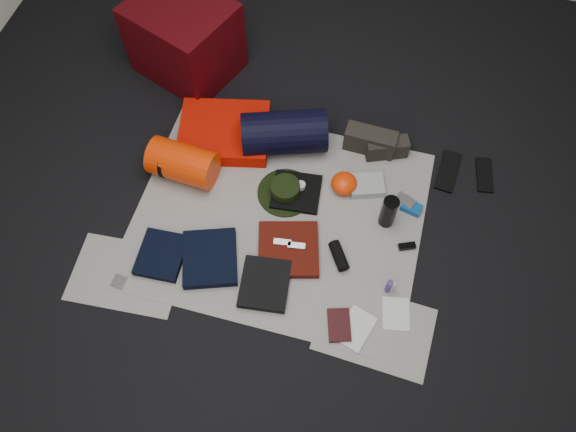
% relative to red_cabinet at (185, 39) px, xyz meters
% --- Properties ---
extents(floor, '(4.50, 4.50, 0.02)m').
position_rel_red_cabinet_xyz_m(floor, '(0.87, -0.95, -0.26)').
color(floor, black).
rests_on(floor, ground).
extents(newspaper_mat, '(1.60, 1.30, 0.01)m').
position_rel_red_cabinet_xyz_m(newspaper_mat, '(0.87, -0.95, -0.24)').
color(newspaper_mat, '#B2AEA4').
rests_on(newspaper_mat, floor).
extents(newspaper_sheet_front_left, '(0.61, 0.44, 0.00)m').
position_rel_red_cabinet_xyz_m(newspaper_sheet_front_left, '(0.17, -1.50, -0.24)').
color(newspaper_sheet_front_left, '#B2AEA4').
rests_on(newspaper_sheet_front_left, floor).
extents(newspaper_sheet_front_right, '(0.60, 0.43, 0.00)m').
position_rel_red_cabinet_xyz_m(newspaper_sheet_front_right, '(1.52, -1.45, -0.24)').
color(newspaper_sheet_front_right, '#B2AEA4').
rests_on(newspaper_sheet_front_right, floor).
extents(red_cabinet, '(0.73, 0.67, 0.49)m').
position_rel_red_cabinet_xyz_m(red_cabinet, '(0.00, 0.00, 0.00)').
color(red_cabinet, '#440509').
rests_on(red_cabinet, floor).
extents(sleeping_pad, '(0.62, 0.54, 0.10)m').
position_rel_red_cabinet_xyz_m(sleeping_pad, '(0.40, -0.49, -0.19)').
color(sleeping_pad, red).
rests_on(sleeping_pad, newspaper_mat).
extents(stuff_sack, '(0.40, 0.25, 0.22)m').
position_rel_red_cabinet_xyz_m(stuff_sack, '(0.26, -0.81, -0.13)').
color(stuff_sack, '#EC3003').
rests_on(stuff_sack, newspaper_mat).
extents(sack_strap_left, '(0.02, 0.22, 0.22)m').
position_rel_red_cabinet_xyz_m(sack_strap_left, '(0.16, -0.81, -0.13)').
color(sack_strap_left, black).
rests_on(sack_strap_left, newspaper_mat).
extents(sack_strap_right, '(0.02, 0.22, 0.22)m').
position_rel_red_cabinet_xyz_m(sack_strap_right, '(0.36, -0.81, -0.13)').
color(sack_strap_right, black).
rests_on(sack_strap_right, newspaper_mat).
extents(navy_duffel, '(0.55, 0.41, 0.26)m').
position_rel_red_cabinet_xyz_m(navy_duffel, '(0.77, -0.46, -0.11)').
color(navy_duffel, black).
rests_on(navy_duffel, newspaper_mat).
extents(boonie_brim, '(0.38, 0.38, 0.01)m').
position_rel_red_cabinet_xyz_m(boonie_brim, '(0.86, -0.79, -0.24)').
color(boonie_brim, black).
rests_on(boonie_brim, newspaper_mat).
extents(boonie_crown, '(0.17, 0.17, 0.07)m').
position_rel_red_cabinet_xyz_m(boonie_crown, '(0.86, -0.79, -0.19)').
color(boonie_crown, black).
rests_on(boonie_crown, boonie_brim).
extents(hiking_boot_left, '(0.31, 0.13, 0.15)m').
position_rel_red_cabinet_xyz_m(hiking_boot_left, '(1.27, -0.35, -0.16)').
color(hiking_boot_left, '#28261F').
rests_on(hiking_boot_left, newspaper_mat).
extents(hiking_boot_right, '(0.27, 0.18, 0.12)m').
position_rel_red_cabinet_xyz_m(hiking_boot_right, '(1.38, -0.37, -0.18)').
color(hiking_boot_right, '#28261F').
rests_on(hiking_boot_right, newspaper_mat).
extents(flip_flop_left, '(0.13, 0.29, 0.02)m').
position_rel_red_cabinet_xyz_m(flip_flop_left, '(1.76, -0.39, -0.24)').
color(flip_flop_left, black).
rests_on(flip_flop_left, floor).
extents(flip_flop_right, '(0.13, 0.25, 0.01)m').
position_rel_red_cabinet_xyz_m(flip_flop_right, '(1.97, -0.36, -0.24)').
color(flip_flop_right, black).
rests_on(flip_flop_right, floor).
extents(trousers_navy_a, '(0.26, 0.29, 0.04)m').
position_rel_red_cabinet_xyz_m(trousers_navy_a, '(0.32, -1.35, -0.22)').
color(trousers_navy_a, black).
rests_on(trousers_navy_a, newspaper_mat).
extents(trousers_navy_b, '(0.38, 0.40, 0.05)m').
position_rel_red_cabinet_xyz_m(trousers_navy_b, '(0.58, -1.30, -0.21)').
color(trousers_navy_b, black).
rests_on(trousers_navy_b, newspaper_mat).
extents(trousers_charcoal, '(0.28, 0.32, 0.04)m').
position_rel_red_cabinet_xyz_m(trousers_charcoal, '(0.91, -1.37, -0.22)').
color(trousers_charcoal, black).
rests_on(trousers_charcoal, newspaper_mat).
extents(black_tshirt, '(0.30, 0.28, 0.03)m').
position_rel_red_cabinet_xyz_m(black_tshirt, '(0.93, -0.77, -0.23)').
color(black_tshirt, black).
rests_on(black_tshirt, newspaper_mat).
extents(red_shirt, '(0.40, 0.40, 0.04)m').
position_rel_red_cabinet_xyz_m(red_shirt, '(0.98, -1.14, -0.22)').
color(red_shirt, '#4A0F08').
rests_on(red_shirt, newspaper_mat).
extents(orange_stuff_sack, '(0.18, 0.18, 0.10)m').
position_rel_red_cabinet_xyz_m(orange_stuff_sack, '(1.18, -0.66, -0.19)').
color(orange_stuff_sack, '#EC3003').
rests_on(orange_stuff_sack, newspaper_mat).
extents(first_aid_pouch, '(0.23, 0.20, 0.05)m').
position_rel_red_cabinet_xyz_m(first_aid_pouch, '(1.31, -0.63, -0.22)').
color(first_aid_pouch, '#939B94').
rests_on(first_aid_pouch, newspaper_mat).
extents(water_bottle, '(0.09, 0.09, 0.22)m').
position_rel_red_cabinet_xyz_m(water_bottle, '(1.46, -0.82, -0.13)').
color(water_bottle, black).
rests_on(water_bottle, newspaper_mat).
extents(speaker, '(0.14, 0.17, 0.06)m').
position_rel_red_cabinet_xyz_m(speaker, '(1.25, -1.11, -0.21)').
color(speaker, black).
rests_on(speaker, newspaper_mat).
extents(compact_camera, '(0.13, 0.10, 0.04)m').
position_rel_red_cabinet_xyz_m(compact_camera, '(1.54, -0.68, -0.22)').
color(compact_camera, silver).
rests_on(compact_camera, newspaper_mat).
extents(cyan_case, '(0.13, 0.10, 0.04)m').
position_rel_red_cabinet_xyz_m(cyan_case, '(1.59, -0.71, -0.22)').
color(cyan_case, '#0E4889').
rests_on(cyan_case, newspaper_mat).
extents(toiletry_purple, '(0.05, 0.05, 0.10)m').
position_rel_red_cabinet_xyz_m(toiletry_purple, '(1.54, -1.22, -0.19)').
color(toiletry_purple, '#422475').
rests_on(toiletry_purple, newspaper_mat).
extents(toiletry_clear, '(0.03, 0.03, 0.09)m').
position_rel_red_cabinet_xyz_m(toiletry_clear, '(1.56, -1.22, -0.20)').
color(toiletry_clear, '#B8BDB7').
rests_on(toiletry_clear, newspaper_mat).
extents(paperback_book, '(0.16, 0.20, 0.02)m').
position_rel_red_cabinet_xyz_m(paperback_book, '(1.34, -1.48, -0.23)').
color(paperback_book, black).
rests_on(paperback_book, newspaper_mat).
extents(map_booklet, '(0.20, 0.24, 0.01)m').
position_rel_red_cabinet_xyz_m(map_booklet, '(1.42, -1.48, -0.23)').
color(map_booklet, silver).
rests_on(map_booklet, newspaper_mat).
extents(map_printout, '(0.17, 0.20, 0.01)m').
position_rel_red_cabinet_xyz_m(map_printout, '(1.61, -1.34, -0.24)').
color(map_printout, silver).
rests_on(map_printout, newspaper_mat).
extents(sunglasses, '(0.10, 0.07, 0.02)m').
position_rel_red_cabinet_xyz_m(sunglasses, '(1.60, -0.95, -0.23)').
color(sunglasses, black).
rests_on(sunglasses, newspaper_mat).
extents(key_cluster, '(0.08, 0.08, 0.01)m').
position_rel_red_cabinet_xyz_m(key_cluster, '(0.15, -1.55, -0.23)').
color(key_cluster, silver).
rests_on(key_cluster, newspaper_mat).
extents(tape_roll, '(0.05, 0.05, 0.03)m').
position_rel_red_cabinet_xyz_m(tape_roll, '(0.95, -0.74, -0.20)').
color(tape_roll, beige).
rests_on(tape_roll, black_tshirt).
extents(energy_bar_a, '(0.10, 0.05, 0.01)m').
position_rel_red_cabinet_xyz_m(energy_bar_a, '(0.94, -1.12, -0.19)').
color(energy_bar_a, silver).
rests_on(energy_bar_a, red_shirt).
extents(energy_bar_b, '(0.10, 0.05, 0.01)m').
position_rel_red_cabinet_xyz_m(energy_bar_b, '(1.02, -1.12, -0.19)').
color(energy_bar_b, silver).
rests_on(energy_bar_b, red_shirt).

